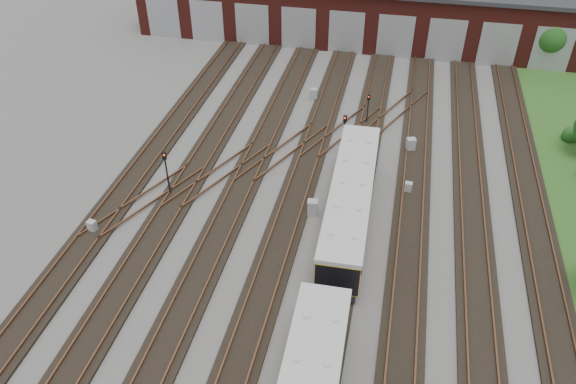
# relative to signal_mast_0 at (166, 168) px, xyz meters

# --- Properties ---
(ground) EXTENTS (120.00, 120.00, 0.00)m
(ground) POSITION_rel_signal_mast_0_xyz_m (10.68, -7.06, -2.30)
(ground) COLOR #4C4A47
(ground) RESTS_ON ground
(track_network) EXTENTS (30.40, 70.00, 0.33)m
(track_network) POSITION_rel_signal_mast_0_xyz_m (10.51, -6.48, -2.19)
(track_network) COLOR black
(track_network) RESTS_ON ground
(maintenance_shed) EXTENTS (51.00, 12.50, 6.35)m
(maintenance_shed) POSITION_rel_signal_mast_0_xyz_m (10.67, 32.91, 0.91)
(maintenance_shed) COLOR #511914
(maintenance_shed) RESTS_ON ground
(signal_mast_0) EXTENTS (0.32, 0.31, 3.60)m
(signal_mast_0) POSITION_rel_signal_mast_0_xyz_m (0.00, 0.00, 0.00)
(signal_mast_0) COLOR black
(signal_mast_0) RESTS_ON ground
(signal_mast_1) EXTENTS (0.25, 0.23, 2.68)m
(signal_mast_1) POSITION_rel_signal_mast_0_xyz_m (12.43, 12.86, -0.57)
(signal_mast_1) COLOR black
(signal_mast_1) RESTS_ON ground
(signal_mast_2) EXTENTS (0.27, 0.26, 3.54)m
(signal_mast_2) POSITION_rel_signal_mast_0_xyz_m (11.15, 7.58, -0.04)
(signal_mast_2) COLOR black
(signal_mast_2) RESTS_ON ground
(signal_mast_3) EXTENTS (0.28, 0.26, 3.06)m
(signal_mast_3) POSITION_rel_signal_mast_0_xyz_m (12.64, 0.70, -0.32)
(signal_mast_3) COLOR black
(signal_mast_3) RESTS_ON ground
(relay_cabinet_0) EXTENTS (0.59, 0.52, 0.88)m
(relay_cabinet_0) POSITION_rel_signal_mast_0_xyz_m (-3.40, -4.75, -1.86)
(relay_cabinet_0) COLOR #9D9FA2
(relay_cabinet_0) RESTS_ON ground
(relay_cabinet_1) EXTENTS (0.74, 0.66, 1.04)m
(relay_cabinet_1) POSITION_rel_signal_mast_0_xyz_m (7.29, 16.12, -1.78)
(relay_cabinet_1) COLOR #9D9FA2
(relay_cabinet_1) RESTS_ON ground
(relay_cabinet_2) EXTENTS (0.76, 0.66, 1.15)m
(relay_cabinet_2) POSITION_rel_signal_mast_0_xyz_m (10.16, 0.05, -1.72)
(relay_cabinet_2) COLOR #9D9FA2
(relay_cabinet_2) RESTS_ON ground
(relay_cabinet_3) EXTENTS (0.54, 0.47, 0.85)m
(relay_cabinet_3) POSITION_rel_signal_mast_0_xyz_m (16.30, 3.88, -1.87)
(relay_cabinet_3) COLOR #9D9FA2
(relay_cabinet_3) RESTS_ON ground
(relay_cabinet_4) EXTENTS (0.79, 0.72, 1.10)m
(relay_cabinet_4) POSITION_rel_signal_mast_0_xyz_m (16.21, 9.40, -1.74)
(relay_cabinet_4) COLOR #9D9FA2
(relay_cabinet_4) RESTS_ON ground
(tree_0) EXTENTS (3.32, 3.32, 5.51)m
(tree_0) POSITION_rel_signal_mast_0_xyz_m (28.51, 27.94, 1.24)
(tree_0) COLOR #342017
(tree_0) RESTS_ON ground
(bush_2) EXTENTS (1.38, 1.38, 1.38)m
(bush_2) POSITION_rel_signal_mast_0_xyz_m (28.72, 13.76, -1.61)
(bush_2) COLOR #184112
(bush_2) RESTS_ON ground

